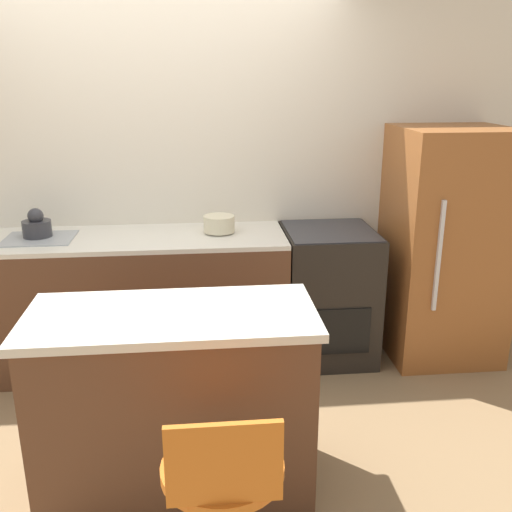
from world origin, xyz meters
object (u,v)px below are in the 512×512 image
Objects in this scene: oven_range at (328,294)px; refrigerator at (445,245)px; stool_chair at (224,507)px; kettle at (37,226)px; mixing_bowl at (219,224)px.

refrigerator is at bearing -2.26° from oven_range.
kettle is (-1.11, 2.01, 0.56)m from stool_chair.
stool_chair is (-0.83, -1.97, -0.03)m from oven_range.
oven_range is 0.91m from mixing_bowl.
stool_chair is at bearing -92.17° from mixing_bowl.
stool_chair is (-1.64, -1.94, -0.37)m from refrigerator.
oven_range is 0.88m from refrigerator.
oven_range is 1.04× the size of stool_chair.
kettle is at bearing 178.53° from refrigerator.
kettle reaches higher than mixing_bowl.
kettle reaches higher than oven_range.
refrigerator reaches higher than kettle.
kettle is at bearing 118.93° from stool_chair.
oven_range is at bearing 67.17° from stool_chair.
oven_range is 2.01m from kettle.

